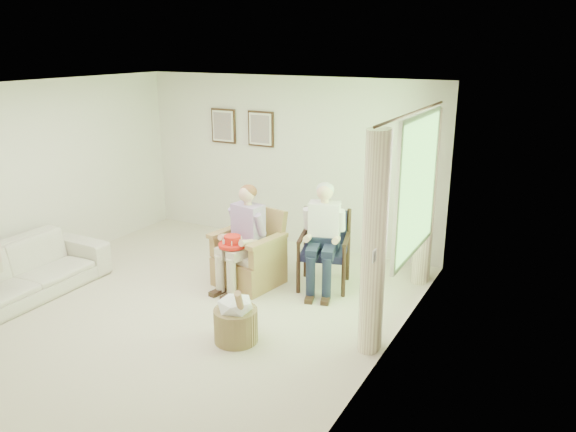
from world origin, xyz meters
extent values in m
plane|color=beige|center=(0.00, 0.00, 0.00)|extent=(5.50, 5.50, 0.00)
cube|color=silver|center=(0.00, 2.75, 1.30)|extent=(5.00, 0.04, 2.60)
cube|color=silver|center=(-2.50, 0.00, 1.30)|extent=(0.04, 5.50, 2.60)
cube|color=silver|center=(2.50, 0.00, 1.30)|extent=(0.04, 5.50, 2.60)
cube|color=white|center=(0.00, 0.00, 2.60)|extent=(5.00, 5.50, 0.02)
cube|color=#2D6B23|center=(2.47, 1.20, 1.55)|extent=(0.02, 1.40, 1.50)
cube|color=white|center=(2.46, 1.20, 2.33)|extent=(0.04, 1.52, 0.06)
cube|color=white|center=(2.46, 1.20, 0.77)|extent=(0.04, 1.52, 0.06)
cylinder|color=#382114|center=(2.37, 1.20, 2.35)|extent=(0.03, 2.50, 0.03)
cylinder|color=#FFF6C7|center=(2.33, 0.22, 1.15)|extent=(0.34, 0.34, 2.30)
cylinder|color=#FFF6C7|center=(2.33, 2.18, 1.15)|extent=(0.34, 0.34, 2.30)
cube|color=#382114|center=(-1.15, 2.72, 1.78)|extent=(0.45, 0.03, 0.55)
cube|color=silver|center=(-1.15, 2.70, 1.78)|extent=(0.39, 0.01, 0.49)
cube|color=tan|center=(-1.15, 2.69, 1.78)|extent=(0.33, 0.01, 0.43)
cube|color=#382114|center=(-0.45, 2.72, 1.78)|extent=(0.45, 0.03, 0.55)
cube|color=silver|center=(-0.45, 2.70, 1.78)|extent=(0.39, 0.01, 0.49)
cube|color=tan|center=(-0.45, 2.69, 1.78)|extent=(0.33, 0.01, 0.43)
cube|color=#A37E4D|center=(0.35, 1.02, 0.19)|extent=(0.74, 0.72, 0.39)
cube|color=beige|center=(0.35, 0.99, 0.43)|extent=(0.57, 0.55, 0.09)
cube|color=#A37E4D|center=(0.35, 1.32, 0.70)|extent=(0.68, 0.21, 0.58)
cube|color=#A37E4D|center=(0.01, 1.02, 0.53)|extent=(0.09, 0.66, 0.28)
cube|color=#A37E4D|center=(0.69, 1.02, 0.53)|extent=(0.09, 0.66, 0.28)
cylinder|color=black|center=(0.97, 1.14, 0.21)|extent=(0.05, 0.05, 0.42)
cylinder|color=black|center=(1.54, 1.14, 0.21)|extent=(0.05, 0.05, 0.42)
cylinder|color=black|center=(0.97, 1.68, 0.21)|extent=(0.05, 0.05, 0.42)
cylinder|color=black|center=(1.54, 1.68, 0.21)|extent=(0.05, 0.05, 0.42)
cube|color=#1B1A3B|center=(1.25, 1.41, 0.47)|extent=(0.56, 0.54, 0.10)
cube|color=#1B1A3B|center=(1.25, 1.67, 0.73)|extent=(0.52, 0.07, 0.48)
imported|color=silver|center=(-1.95, -0.72, 0.33)|extent=(2.29, 0.89, 0.67)
cube|color=beige|center=(0.35, 0.99, 0.59)|extent=(0.40, 0.26, 0.16)
cube|color=#A886BD|center=(0.35, 1.01, 0.87)|extent=(0.39, 0.24, 0.46)
sphere|color=#DDAD8E|center=(0.35, 1.00, 1.24)|extent=(0.21, 0.21, 0.21)
ellipsoid|color=brown|center=(0.35, 1.02, 1.26)|extent=(0.22, 0.22, 0.18)
cube|color=beige|center=(0.25, 0.77, 0.54)|extent=(0.14, 0.44, 0.13)
cube|color=beige|center=(0.45, 0.77, 0.54)|extent=(0.14, 0.44, 0.13)
cylinder|color=beige|center=(0.25, 0.57, 0.27)|extent=(0.12, 0.12, 0.49)
cylinder|color=beige|center=(0.45, 0.57, 0.27)|extent=(0.12, 0.12, 0.49)
cube|color=#181F35|center=(1.25, 1.41, 0.63)|extent=(0.40, 0.26, 0.16)
cube|color=white|center=(1.25, 1.43, 0.91)|extent=(0.39, 0.24, 0.46)
sphere|color=#DDAD8E|center=(1.25, 1.42, 1.28)|extent=(0.21, 0.21, 0.21)
ellipsoid|color=#B7B2AD|center=(1.25, 1.45, 1.30)|extent=(0.22, 0.22, 0.18)
cube|color=#181F35|center=(1.15, 1.19, 0.58)|extent=(0.14, 0.44, 0.13)
cube|color=#181F35|center=(1.35, 1.19, 0.58)|extent=(0.14, 0.44, 0.13)
cylinder|color=#181F35|center=(1.15, 0.99, 0.29)|extent=(0.12, 0.12, 0.53)
cylinder|color=#181F35|center=(1.35, 0.99, 0.29)|extent=(0.12, 0.12, 0.53)
cylinder|color=red|center=(0.31, 0.71, 0.64)|extent=(0.35, 0.35, 0.04)
cylinder|color=red|center=(0.31, 0.71, 0.70)|extent=(0.21, 0.21, 0.12)
cube|color=white|center=(0.42, 0.71, 0.70)|extent=(0.05, 0.01, 0.05)
cube|color=white|center=(0.36, 0.81, 0.70)|extent=(0.03, 0.04, 0.05)
cube|color=white|center=(0.25, 0.81, 0.70)|extent=(0.03, 0.04, 0.05)
cube|color=white|center=(0.20, 0.71, 0.70)|extent=(0.04, 0.01, 0.05)
cube|color=white|center=(0.25, 0.62, 0.70)|extent=(0.03, 0.04, 0.05)
cube|color=white|center=(0.36, 0.62, 0.70)|extent=(0.03, 0.04, 0.05)
cylinder|color=tan|center=(1.02, -0.32, 0.18)|extent=(0.47, 0.47, 0.37)
ellipsoid|color=white|center=(1.02, -0.32, 0.42)|extent=(0.42, 0.42, 0.25)
cylinder|color=#A57F56|center=(1.12, -0.37, 0.42)|extent=(0.18, 0.34, 0.55)
camera|label=1|loc=(4.03, -4.80, 3.07)|focal=35.00mm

